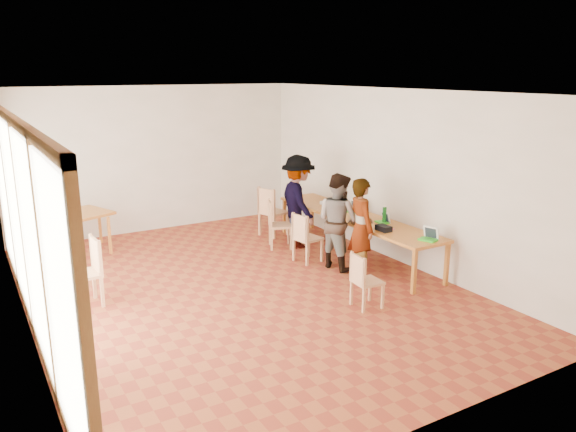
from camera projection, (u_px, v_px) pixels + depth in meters
name	position (u px, v px, depth m)	size (l,w,h in m)	color
ground	(242.00, 289.00, 8.70)	(8.00, 8.00, 0.00)	brown
wall_back	(156.00, 159.00, 11.66)	(6.00, 0.10, 3.00)	silver
wall_front	(435.00, 278.00, 4.99)	(6.00, 0.10, 3.00)	silver
wall_right	(395.00, 176.00, 9.80)	(0.10, 8.00, 3.00)	silver
window_wall	(21.00, 221.00, 6.87)	(0.10, 8.00, 3.00)	white
ceiling	(237.00, 90.00, 7.94)	(6.00, 8.00, 0.04)	white
communal_table	(355.00, 218.00, 10.13)	(0.80, 4.00, 0.75)	#BB7529
side_table	(82.00, 217.00, 10.36)	(0.90, 0.90, 0.75)	#BB7529
chair_near	(363.00, 275.00, 7.90)	(0.40, 0.40, 0.43)	tan
chair_mid	(304.00, 233.00, 9.79)	(0.47, 0.47, 0.47)	tan
chair_far	(275.00, 219.00, 10.61)	(0.56, 0.56, 0.48)	tan
chair_empty	(270.00, 207.00, 11.33)	(0.59, 0.59, 0.54)	tan
chair_spare	(90.00, 264.00, 8.01)	(0.49, 0.49, 0.52)	tan
person_near	(361.00, 228.00, 9.09)	(0.60, 0.39, 1.63)	gray
person_mid	(338.00, 221.00, 9.49)	(0.80, 0.62, 1.64)	gray
person_far	(298.00, 202.00, 10.59)	(1.14, 0.66, 1.77)	gray
laptop_near	(429.00, 236.00, 8.65)	(0.29, 0.31, 0.22)	green
laptop_mid	(384.00, 220.00, 9.63)	(0.21, 0.24, 0.19)	green
laptop_far	(353.00, 208.00, 10.40)	(0.24, 0.28, 0.22)	green
yellow_mug	(363.00, 220.00, 9.67)	(0.11, 0.11, 0.09)	orange
green_bottle	(384.00, 215.00, 9.59)	(0.07, 0.07, 0.28)	#156822
clear_glass	(337.00, 205.00, 10.75)	(0.07, 0.07, 0.09)	silver
condiment_cup	(322.00, 203.00, 10.97)	(0.08, 0.08, 0.06)	white
pink_phone	(392.00, 229.00, 9.25)	(0.05, 0.10, 0.01)	#C1466C
black_pouch	(384.00, 228.00, 9.14)	(0.16, 0.26, 0.09)	black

